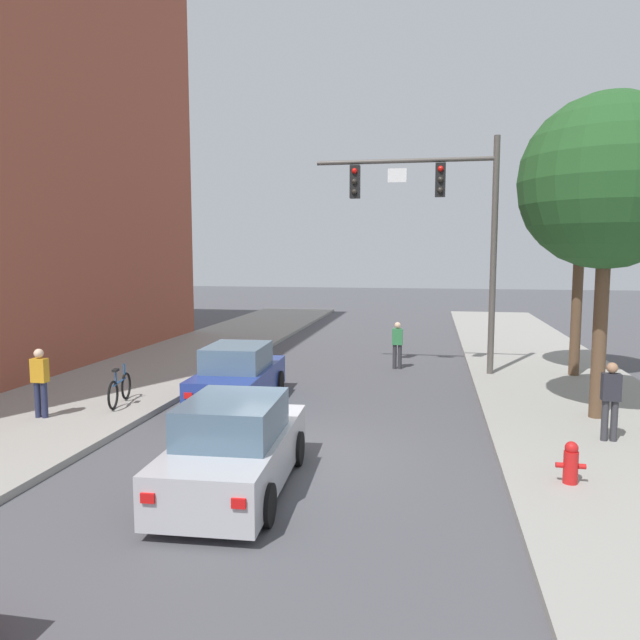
# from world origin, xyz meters

# --- Properties ---
(ground_plane) EXTENTS (120.00, 120.00, 0.00)m
(ground_plane) POSITION_xyz_m (0.00, 0.00, 0.00)
(ground_plane) COLOR #4C4C51
(sidewalk_left) EXTENTS (5.00, 60.00, 0.15)m
(sidewalk_left) POSITION_xyz_m (-6.50, 0.00, 0.07)
(sidewalk_left) COLOR #99968E
(sidewalk_left) RESTS_ON ground
(traffic_signal_mast) EXTENTS (5.78, 0.38, 7.50)m
(traffic_signal_mast) POSITION_xyz_m (3.00, 8.50, 5.30)
(traffic_signal_mast) COLOR #514C47
(traffic_signal_mast) RESTS_ON sidewalk_right
(car_lead_blue) EXTENTS (1.99, 4.31, 1.60)m
(car_lead_blue) POSITION_xyz_m (-2.34, 3.86, 0.72)
(car_lead_blue) COLOR navy
(car_lead_blue) RESTS_ON ground
(car_following_silver) EXTENTS (1.99, 4.31, 1.60)m
(car_following_silver) POSITION_xyz_m (-0.51, -1.84, 0.72)
(car_following_silver) COLOR #B7B7BC
(car_following_silver) RESTS_ON ground
(pedestrian_sidewalk_left_walker) EXTENTS (0.36, 0.22, 1.64)m
(pedestrian_sidewalk_left_walker) POSITION_xyz_m (-6.30, 1.14, 1.06)
(pedestrian_sidewalk_left_walker) COLOR #232847
(pedestrian_sidewalk_left_walker) RESTS_ON sidewalk_left
(pedestrian_crossing_road) EXTENTS (0.36, 0.22, 1.64)m
(pedestrian_crossing_road) POSITION_xyz_m (1.56, 9.56, 0.91)
(pedestrian_crossing_road) COLOR #333338
(pedestrian_crossing_road) RESTS_ON ground
(pedestrian_sidewalk_right_walker) EXTENTS (0.36, 0.22, 1.64)m
(pedestrian_sidewalk_right_walker) POSITION_xyz_m (6.35, 1.70, 1.06)
(pedestrian_sidewalk_right_walker) COLOR #333338
(pedestrian_sidewalk_right_walker) RESTS_ON sidewalk_right
(bicycle_leaning) EXTENTS (0.41, 1.75, 0.98)m
(bicycle_leaning) POSITION_xyz_m (-5.12, 2.63, 0.54)
(bicycle_leaning) COLOR black
(bicycle_leaning) RESTS_ON sidewalk_left
(fire_hydrant) EXTENTS (0.48, 0.24, 0.72)m
(fire_hydrant) POSITION_xyz_m (5.05, -0.89, 0.51)
(fire_hydrant) COLOR red
(fire_hydrant) RESTS_ON sidewalk_right
(street_tree_nearest) EXTENTS (3.97, 3.97, 7.45)m
(street_tree_nearest) POSITION_xyz_m (6.57, 3.56, 5.59)
(street_tree_nearest) COLOR brown
(street_tree_nearest) RESTS_ON sidewalk_right
(street_tree_second) EXTENTS (3.72, 3.72, 7.47)m
(street_tree_second) POSITION_xyz_m (7.21, 8.76, 5.73)
(street_tree_second) COLOR brown
(street_tree_second) RESTS_ON sidewalk_right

